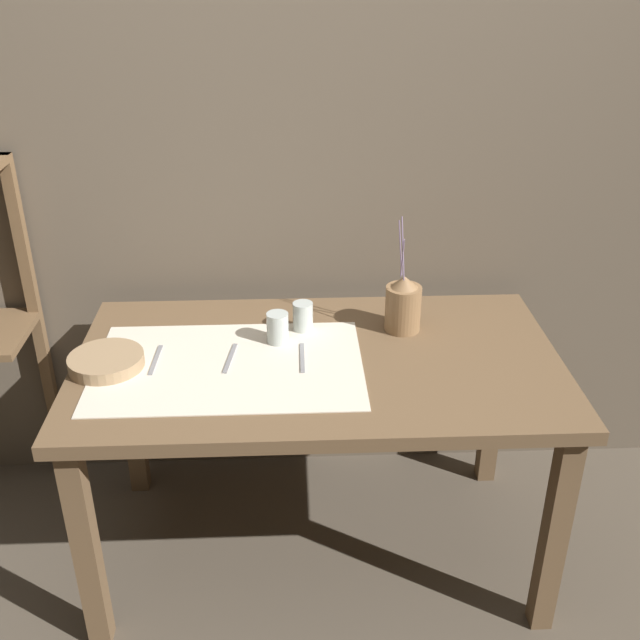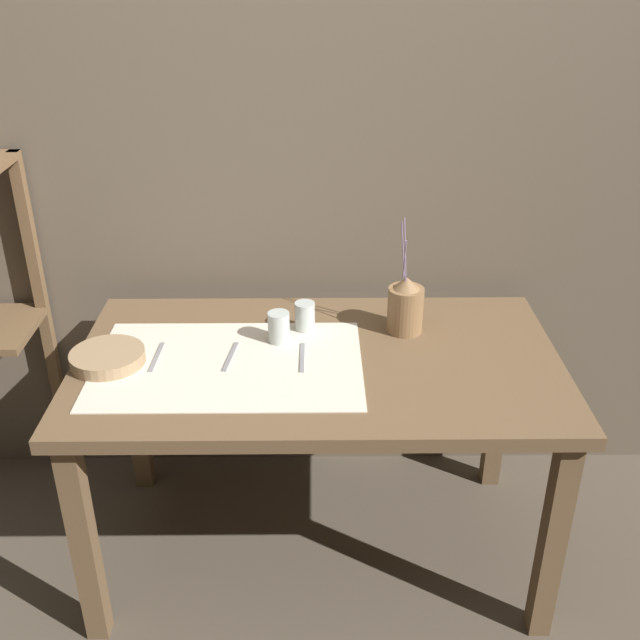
% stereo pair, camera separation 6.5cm
% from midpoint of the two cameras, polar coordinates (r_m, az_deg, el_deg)
% --- Properties ---
extents(ground_plane, '(12.00, 12.00, 0.00)m').
position_cam_midpoint_polar(ground_plane, '(2.56, 0.62, -16.83)').
color(ground_plane, brown).
extents(stone_wall_back, '(7.00, 0.06, 2.40)m').
position_cam_midpoint_polar(stone_wall_back, '(2.40, 0.53, 13.37)').
color(stone_wall_back, brown).
rests_on(stone_wall_back, ground_plane).
extents(wooden_table, '(1.38, 0.78, 0.71)m').
position_cam_midpoint_polar(wooden_table, '(2.17, 0.70, -4.85)').
color(wooden_table, brown).
rests_on(wooden_table, ground_plane).
extents(linen_cloth, '(0.74, 0.48, 0.00)m').
position_cam_midpoint_polar(linen_cloth, '(2.10, -6.12, -3.35)').
color(linen_cloth, beige).
rests_on(linen_cloth, wooden_table).
extents(pitcher_with_flowers, '(0.11, 0.11, 0.36)m').
position_cam_midpoint_polar(pitcher_with_flowers, '(2.24, 7.34, 1.03)').
color(pitcher_with_flowers, olive).
rests_on(pitcher_with_flowers, wooden_table).
extents(wooden_bowl, '(0.21, 0.21, 0.04)m').
position_cam_midpoint_polar(wooden_bowl, '(2.16, -15.06, -2.80)').
color(wooden_bowl, '#9E7F5B').
rests_on(wooden_bowl, wooden_table).
extents(glass_tumbler_near, '(0.06, 0.06, 0.09)m').
position_cam_midpoint_polar(glass_tumbler_near, '(2.18, -2.31, -0.55)').
color(glass_tumbler_near, '#B7C1BC').
rests_on(glass_tumbler_near, wooden_table).
extents(glass_tumbler_far, '(0.06, 0.06, 0.09)m').
position_cam_midpoint_polar(glass_tumbler_far, '(2.25, -0.34, 0.30)').
color(glass_tumbler_far, '#B7C1BC').
rests_on(glass_tumbler_far, wooden_table).
extents(fork_outer, '(0.02, 0.16, 0.00)m').
position_cam_midpoint_polar(fork_outer, '(2.16, -11.50, -2.75)').
color(fork_outer, gray).
rests_on(fork_outer, wooden_table).
extents(fork_inner, '(0.03, 0.16, 0.00)m').
position_cam_midpoint_polar(fork_inner, '(2.13, -5.97, -2.74)').
color(fork_inner, gray).
rests_on(fork_inner, wooden_table).
extents(knife_center, '(0.01, 0.16, 0.00)m').
position_cam_midpoint_polar(knife_center, '(2.11, -0.48, -2.86)').
color(knife_center, gray).
rests_on(knife_center, wooden_table).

